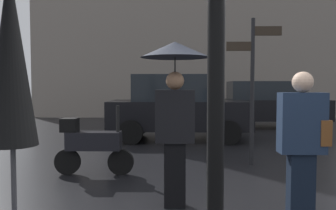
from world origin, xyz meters
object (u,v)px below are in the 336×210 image
at_px(pedestrian_with_bag, 303,140).
at_px(parked_car_right, 177,107).
at_px(parked_scooter, 91,144).
at_px(parked_car_left, 265,104).
at_px(folded_patio_umbrella_near, 11,69).
at_px(street_signpost, 253,76).
at_px(pedestrian_with_umbrella, 175,87).

height_order(pedestrian_with_bag, parked_car_right, parked_car_right).
distance_m(parked_scooter, parked_car_left, 8.77).
bearing_deg(parked_car_right, folded_patio_umbrella_near, -99.89).
bearing_deg(pedestrian_with_bag, street_signpost, -91.64).
xyz_separation_m(parked_car_left, parked_car_right, (-3.40, -3.14, 0.07)).
bearing_deg(folded_patio_umbrella_near, parked_car_right, 81.50).
xyz_separation_m(pedestrian_with_bag, parked_car_right, (-1.38, 6.29, -0.01)).
distance_m(pedestrian_with_umbrella, parked_car_left, 9.49).
xyz_separation_m(folded_patio_umbrella_near, parked_car_left, (4.56, 10.89, -0.78)).
bearing_deg(pedestrian_with_bag, folded_patio_umbrella_near, 30.51).
bearing_deg(pedestrian_with_umbrella, parked_car_left, 145.00).
height_order(folded_patio_umbrella_near, parked_car_right, folded_patio_umbrella_near).
xyz_separation_m(pedestrian_with_umbrella, street_signpost, (1.53, 2.44, 0.21)).
height_order(parked_car_left, parked_car_right, parked_car_right).
height_order(folded_patio_umbrella_near, parked_scooter, folded_patio_umbrella_near).
bearing_deg(folded_patio_umbrella_near, parked_car_left, 67.30).
bearing_deg(parked_scooter, folded_patio_umbrella_near, -87.05).
height_order(folded_patio_umbrella_near, street_signpost, street_signpost).
bearing_deg(street_signpost, parked_scooter, -164.11).
relative_size(folded_patio_umbrella_near, parked_car_right, 0.60).
height_order(folded_patio_umbrella_near, pedestrian_with_umbrella, folded_patio_umbrella_near).
distance_m(parked_car_left, parked_car_right, 4.62).
xyz_separation_m(pedestrian_with_bag, street_signpost, (0.12, 3.05, 0.79)).
xyz_separation_m(parked_scooter, parked_car_left, (4.93, 7.24, 0.35)).
bearing_deg(street_signpost, folded_patio_umbrella_near, -120.47).
xyz_separation_m(folded_patio_umbrella_near, parked_scooter, (-0.37, 3.65, -1.13)).
relative_size(folded_patio_umbrella_near, street_signpost, 0.83).
xyz_separation_m(pedestrian_with_umbrella, parked_car_left, (3.44, 8.83, -0.66)).
height_order(parked_scooter, street_signpost, street_signpost).
bearing_deg(pedestrian_with_bag, pedestrian_with_umbrella, -22.55).
height_order(parked_scooter, parked_car_left, parked_car_left).
height_order(folded_patio_umbrella_near, pedestrian_with_bag, folded_patio_umbrella_near).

